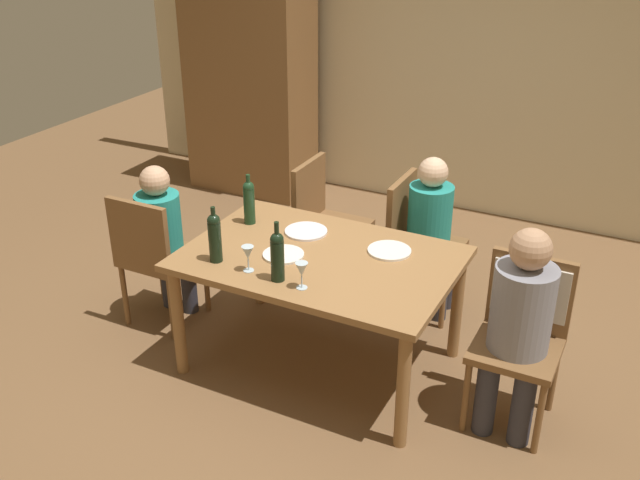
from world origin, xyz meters
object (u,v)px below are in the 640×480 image
wine_bottle_dark_red (215,236)px  dining_table (320,269)px  person_woman_host (520,319)px  dinner_plate_host (306,231)px  chair_far_right (416,235)px  wine_glass_centre (302,270)px  dinner_plate_guest_left (389,251)px  chair_far_left (323,216)px  wine_glass_near_left (248,253)px  armoire_cabinet (250,73)px  chair_right_end (525,316)px  handbag (378,282)px  person_man_bearded (163,231)px  chair_left_end (153,252)px  dinner_plate_guest_right (283,255)px  person_man_guest (433,225)px  wine_bottle_short_olive (249,201)px  wine_bottle_tall_green (277,255)px

wine_bottle_dark_red → dining_table: bearing=32.8°
person_woman_host → dinner_plate_host: person_woman_host is taller
chair_far_right → wine_glass_centre: 1.32m
dinner_plate_guest_left → chair_far_left: bearing=138.6°
wine_glass_near_left → wine_glass_centre: same height
armoire_cabinet → wine_bottle_dark_red: size_ratio=6.62×
chair_right_end → handbag: bearing=-34.1°
person_woman_host → armoire_cabinet: bearing=-37.3°
chair_right_end → wine_glass_centre: size_ratio=6.17×
person_man_bearded → person_woman_host: bearing=-1.3°
chair_far_right → person_man_bearded: (-1.41, -0.87, 0.10)m
chair_left_end → wine_glass_near_left: (0.88, -0.25, 0.31)m
wine_glass_centre → dinner_plate_guest_right: wine_glass_centre is taller
chair_far_left → dinner_plate_guest_right: (0.25, -0.99, 0.21)m
chair_right_end → wine_bottle_dark_red: size_ratio=2.80×
dining_table → person_man_guest: person_man_guest is taller
person_man_bearded → wine_glass_near_left: size_ratio=7.28×
armoire_cabinet → chair_far_left: (1.44, -1.37, -0.56)m
wine_bottle_dark_red → wine_bottle_short_olive: 0.52m
chair_right_end → dinner_plate_guest_left: chair_right_end is taller
chair_right_end → wine_bottle_short_olive: wine_bottle_short_olive is taller
dinner_plate_guest_right → chair_left_end: bearing=179.6°
chair_far_left → wine_glass_centre: 1.40m
chair_right_end → person_man_bearded: (-2.30, -0.10, 0.04)m
wine_bottle_dark_red → chair_far_left: bearing=87.3°
dinner_plate_guest_right → wine_bottle_short_olive: bearing=144.3°
armoire_cabinet → dining_table: armoire_cabinet is taller
chair_right_end → person_woman_host: bearing=90.0°
armoire_cabinet → person_man_guest: 2.67m
wine_glass_near_left → handbag: bearing=77.6°
dining_table → wine_bottle_dark_red: 0.63m
dining_table → wine_glass_centre: 0.42m
person_woman_host → wine_bottle_dark_red: size_ratio=3.51×
person_man_bearded → dinner_plate_guest_left: (1.48, 0.20, 0.11)m
dinner_plate_host → dinner_plate_guest_left: size_ratio=1.03×
wine_glass_near_left → dinner_plate_host: (0.05, 0.57, -0.10)m
wine_bottle_short_olive → handbag: bearing=49.8°
wine_bottle_dark_red → armoire_cabinet: bearing=118.0°
chair_far_left → person_man_guest: (0.80, 0.00, 0.10)m
person_woman_host → person_man_bearded: bearing=-1.3°
dining_table → person_man_guest: 0.97m
chair_far_left → wine_glass_centre: (0.51, -1.27, 0.31)m
person_woman_host → wine_glass_near_left: 1.46m
armoire_cabinet → wine_glass_near_left: 3.07m
chair_far_left → handbag: chair_far_left is taller
wine_bottle_tall_green → wine_glass_near_left: (-0.19, 0.01, -0.04)m
wine_bottle_tall_green → wine_bottle_short_olive: wine_bottle_tall_green is taller
person_man_bearded → dinner_plate_host: (0.93, 0.21, 0.11)m
dining_table → handbag: dining_table is taller
wine_bottle_dark_red → dinner_plate_guest_left: size_ratio=1.31×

